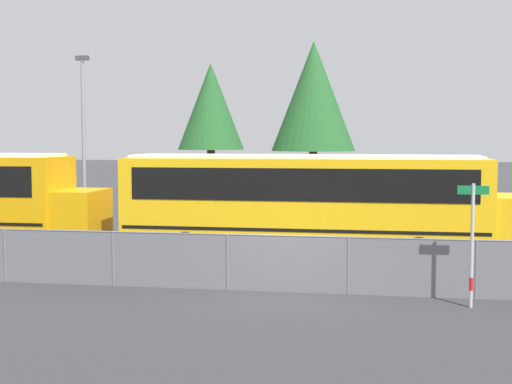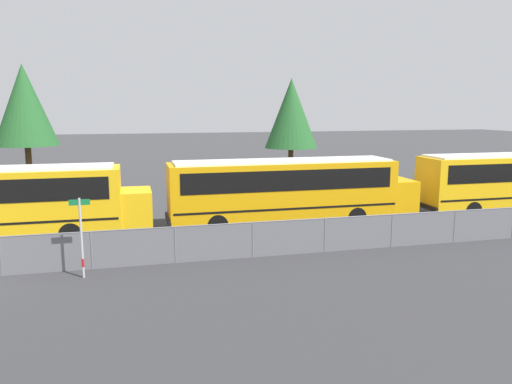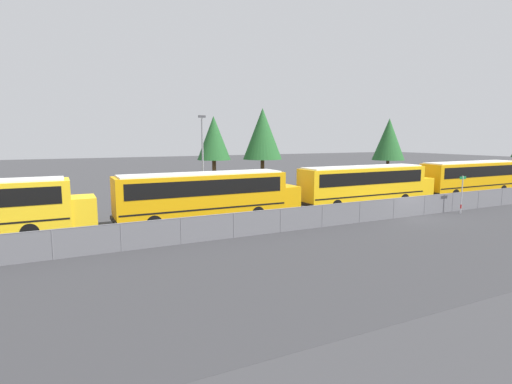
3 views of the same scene
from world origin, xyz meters
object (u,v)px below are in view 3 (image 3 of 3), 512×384
at_px(school_bus_4, 472,176).
at_px(light_pole, 203,155).
at_px(school_bus_2, 207,193).
at_px(tree_0, 214,138).
at_px(street_sign, 462,194).
at_px(school_bus_3, 366,183).
at_px(tree_3, 389,139).
at_px(tree_1, 263,134).

relative_size(school_bus_4, light_pole, 1.70).
height_order(school_bus_2, school_bus_4, same).
bearing_deg(tree_0, school_bus_4, -38.27).
relative_size(school_bus_2, light_pole, 1.70).
xyz_separation_m(school_bus_4, street_sign, (-9.43, -5.86, -0.46)).
bearing_deg(school_bus_3, school_bus_4, 0.46).
bearing_deg(school_bus_4, school_bus_3, -179.54).
distance_m(tree_0, tree_3, 26.35).
height_order(school_bus_2, street_sign, school_bus_2).
height_order(school_bus_2, tree_1, tree_1).
xyz_separation_m(light_pole, tree_0, (4.08, 8.06, 1.41)).
distance_m(school_bus_4, tree_1, 22.15).
bearing_deg(light_pole, tree_0, 63.13).
relative_size(school_bus_4, tree_0, 1.61).
distance_m(light_pole, tree_1, 12.54).
bearing_deg(tree_3, tree_0, -178.89).
xyz_separation_m(school_bus_4, light_pole, (-24.82, 8.30, 2.20)).
bearing_deg(light_pole, school_bus_4, -18.49).
distance_m(light_pole, tree_3, 31.64).
bearing_deg(school_bus_3, tree_3, 41.47).
relative_size(school_bus_2, tree_1, 1.43).
bearing_deg(tree_3, school_bus_4, -108.40).
relative_size(tree_0, tree_1, 0.89).
relative_size(light_pole, tree_0, 0.95).
height_order(street_sign, light_pole, light_pole).
xyz_separation_m(school_bus_2, street_sign, (18.03, -5.72, -0.46)).
xyz_separation_m(school_bus_2, light_pole, (2.63, 8.43, 2.20)).
height_order(school_bus_4, tree_0, tree_0).
distance_m(school_bus_2, tree_1, 20.67).
bearing_deg(school_bus_4, tree_1, 133.42).
relative_size(school_bus_3, tree_3, 1.55).
relative_size(school_bus_3, tree_1, 1.43).
distance_m(school_bus_2, school_bus_4, 27.46).
bearing_deg(tree_0, school_bus_2, -112.17).
relative_size(tree_1, tree_3, 1.08).
bearing_deg(light_pole, school_bus_2, -107.36).
bearing_deg(school_bus_2, light_pole, 72.64).
xyz_separation_m(school_bus_3, street_sign, (4.17, -5.75, -0.46)).
height_order(school_bus_2, tree_0, tree_0).
xyz_separation_m(street_sign, light_pole, (-15.40, 14.15, 2.66)).
relative_size(light_pole, tree_1, 0.84).
xyz_separation_m(school_bus_3, tree_3, (19.21, 16.98, 3.44)).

